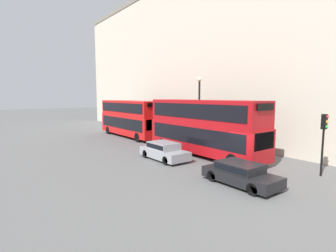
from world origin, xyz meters
TOP-DOWN VIEW (x-y plane):
  - ground_plane at (0.00, 0.00)m, footprint 200.00×200.00m
  - building_facade at (7.00, 0.00)m, footprint 1.10×80.00m
  - bus_leading at (1.60, 5.05)m, footprint 2.59×11.22m
  - bus_second_in_queue at (1.60, 17.35)m, footprint 2.59×10.66m
  - car_dark_sedan at (-1.80, -1.36)m, footprint 1.85×4.22m
  - car_hatchback at (-1.80, 5.78)m, footprint 1.86×4.22m
  - traffic_light at (3.40, -3.32)m, footprint 0.30×0.36m
  - street_lamp at (3.50, 7.55)m, footprint 0.44×0.44m
  - pedestrian at (4.37, 13.48)m, footprint 0.36×0.36m

SIDE VIEW (x-z plane):
  - ground_plane at x=0.00m, z-range 0.00..0.00m
  - car_dark_sedan at x=-1.80m, z-range 0.05..1.27m
  - car_hatchback at x=-1.80m, z-range 0.04..1.37m
  - pedestrian at x=4.37m, z-range -0.07..1.66m
  - bus_second_in_queue at x=1.60m, z-range 0.23..4.52m
  - bus_leading at x=1.60m, z-range 0.23..4.75m
  - traffic_light at x=3.40m, z-range 0.83..4.60m
  - street_lamp at x=3.50m, z-range 0.77..7.36m
  - building_facade at x=7.00m, z-range 0.31..19.21m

